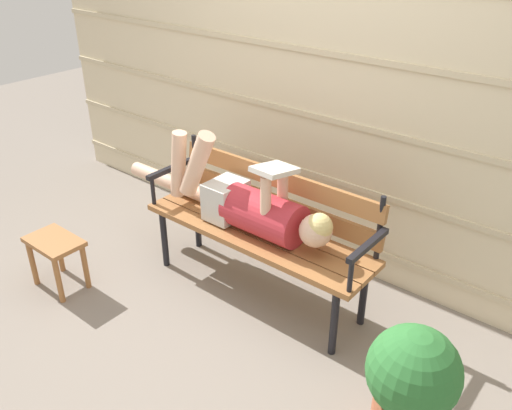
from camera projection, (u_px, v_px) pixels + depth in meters
ground_plane at (244, 301)px, 3.44m from camera, size 12.00×12.00×0.00m
house_siding at (323, 84)px, 3.39m from camera, size 5.24×0.08×2.48m
park_bench at (263, 221)px, 3.33m from camera, size 1.56×0.43×0.86m
reclining_person at (245, 203)px, 3.27m from camera, size 1.73×0.27×0.58m
footstool at (56, 250)px, 3.45m from camera, size 0.38×0.25×0.36m
potted_plant at (410, 387)px, 2.31m from camera, size 0.41×0.41×0.68m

